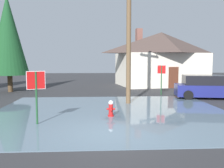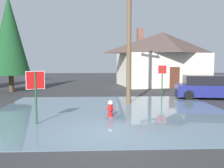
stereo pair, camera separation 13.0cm
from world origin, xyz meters
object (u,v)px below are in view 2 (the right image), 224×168
Objects in this scene: utility_pole at (129,29)px; stop_sign_far at (162,74)px; fire_hydrant at (110,109)px; pine_tree_mid_left at (9,35)px; house at (162,58)px; parked_car at (207,87)px; stop_sign_near at (36,87)px.

stop_sign_far is at bearing 50.06° from utility_pole.
fire_hydrant is 0.09× the size of utility_pole.
fire_hydrant is 0.10× the size of pine_tree_mid_left.
pine_tree_mid_left is at bearing 168.67° from stop_sign_far.
fire_hydrant is 5.44m from utility_pole.
parked_car is (0.94, -8.80, -2.10)m from house.
stop_sign_far reaches higher than parked_car.
parked_car is at bearing 36.44° from fire_hydrant.
pine_tree_mid_left is at bearing 130.50° from fire_hydrant.
stop_sign_far is 7.34m from house.
utility_pole is 1.89× the size of parked_car.
utility_pole reaches higher than stop_sign_far.
stop_sign_near reaches higher than parked_car.
pine_tree_mid_left reaches higher than house.
stop_sign_far is 12.75m from pine_tree_mid_left.
stop_sign_far is (2.96, 3.53, -2.91)m from utility_pole.
parked_car is at bearing -15.86° from pine_tree_mid_left.
stop_sign_near is 2.83× the size of fire_hydrant.
house is 9.09m from parked_car.
utility_pole reaches higher than stop_sign_near.
utility_pole is at bearing 69.76° from fire_hydrant.
utility_pole is (4.33, 4.53, 2.92)m from stop_sign_near.
house is at bearing 59.02° from stop_sign_near.
stop_sign_far is at bearing 47.88° from stop_sign_near.
house is at bearing 66.80° from fire_hydrant.
stop_sign_far is at bearing -11.33° from pine_tree_mid_left.
utility_pole is at bearing -33.03° from pine_tree_mid_left.
utility_pole reaches higher than house.
pine_tree_mid_left is (-14.83, 4.21, 3.91)m from parked_car.
fire_hydrant is at bearing -49.50° from pine_tree_mid_left.
stop_sign_far is at bearing 58.63° from fire_hydrant.
house is at bearing 65.89° from utility_pole.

